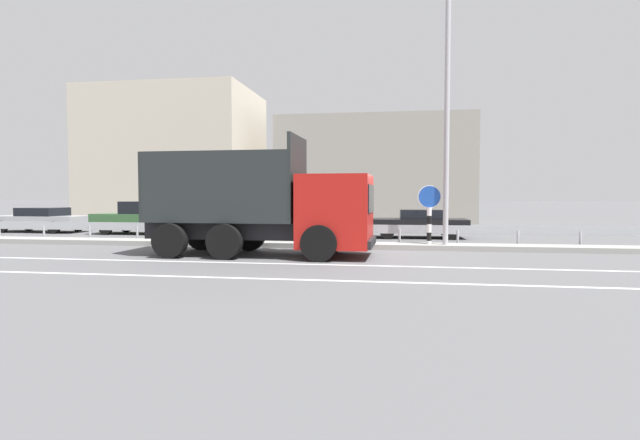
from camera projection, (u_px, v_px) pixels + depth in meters
name	position (u px, v px, depth m)	size (l,w,h in m)	color
ground_plane	(366.00, 256.00, 15.45)	(320.00, 320.00, 0.00)	#565659
lane_strip_0	(241.00, 263.00, 13.78)	(60.74, 0.16, 0.01)	silver
lane_strip_1	(207.00, 277.00, 11.36)	(60.74, 0.16, 0.01)	silver
median_island	(370.00, 246.00, 17.61)	(33.41, 1.10, 0.18)	gray
median_guardrail	(371.00, 230.00, 18.47)	(60.74, 0.09, 0.78)	#9EA0A5
dump_truck	(287.00, 214.00, 15.33)	(7.08, 2.77, 3.67)	red
median_road_sign	(429.00, 215.00, 17.23)	(0.80, 0.16, 2.22)	white
street_lamp_1	(448.00, 89.00, 16.66)	(0.70, 2.33, 9.82)	#ADADB2
parked_car_1	(41.00, 219.00, 25.30)	(4.85, 2.09, 1.24)	#A3A3A8
parked_car_2	(143.00, 218.00, 24.06)	(4.61, 2.01, 1.58)	#335B33
parked_car_3	(277.00, 220.00, 23.28)	(4.53, 2.20, 1.46)	#A3A3A8
parked_car_4	(418.00, 223.00, 21.84)	(4.28, 1.94, 1.25)	black
background_building_0	(176.00, 157.00, 37.17)	(11.62, 8.51, 9.49)	beige
background_building_1	(376.00, 171.00, 37.09)	(13.57, 8.54, 7.33)	gray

